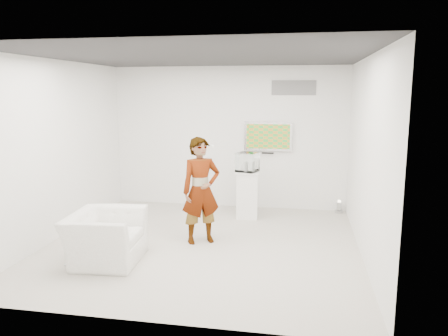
{
  "coord_description": "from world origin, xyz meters",
  "views": [
    {
      "loc": [
        1.56,
        -6.67,
        2.48
      ],
      "look_at": [
        0.24,
        0.6,
        1.18
      ],
      "focal_mm": 35.0,
      "sensor_mm": 36.0,
      "label": 1
    }
  ],
  "objects_px": {
    "armchair": "(105,237)",
    "pedestal": "(247,195)",
    "floor_uplight": "(339,207)",
    "tv": "(268,136)",
    "person": "(201,191)"
  },
  "relations": [
    {
      "from": "armchair",
      "to": "person",
      "type": "bearing_deg",
      "value": -52.56
    },
    {
      "from": "pedestal",
      "to": "floor_uplight",
      "type": "bearing_deg",
      "value": 20.06
    },
    {
      "from": "tv",
      "to": "floor_uplight",
      "type": "relative_size",
      "value": 3.89
    },
    {
      "from": "tv",
      "to": "pedestal",
      "type": "distance_m",
      "value": 1.37
    },
    {
      "from": "tv",
      "to": "pedestal",
      "type": "xyz_separation_m",
      "value": [
        -0.33,
        -0.77,
        -1.08
      ]
    },
    {
      "from": "pedestal",
      "to": "armchair",
      "type": "bearing_deg",
      "value": -123.94
    },
    {
      "from": "tv",
      "to": "armchair",
      "type": "relative_size",
      "value": 0.89
    },
    {
      "from": "armchair",
      "to": "pedestal",
      "type": "height_order",
      "value": "pedestal"
    },
    {
      "from": "person",
      "to": "tv",
      "type": "bearing_deg",
      "value": 39.07
    },
    {
      "from": "person",
      "to": "pedestal",
      "type": "xyz_separation_m",
      "value": [
        0.57,
        1.56,
        -0.41
      ]
    },
    {
      "from": "armchair",
      "to": "pedestal",
      "type": "xyz_separation_m",
      "value": [
        1.76,
        2.62,
        0.1
      ]
    },
    {
      "from": "armchair",
      "to": "pedestal",
      "type": "relative_size",
      "value": 1.21
    },
    {
      "from": "floor_uplight",
      "to": "tv",
      "type": "bearing_deg",
      "value": 175.97
    },
    {
      "from": "tv",
      "to": "armchair",
      "type": "distance_m",
      "value": 4.16
    },
    {
      "from": "tv",
      "to": "person",
      "type": "height_order",
      "value": "tv"
    }
  ]
}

